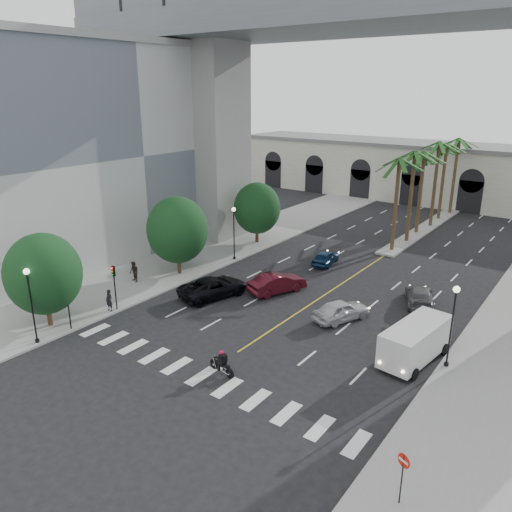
{
  "coord_description": "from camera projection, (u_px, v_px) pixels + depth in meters",
  "views": [
    {
      "loc": [
        17.73,
        -20.26,
        16.16
      ],
      "look_at": [
        -1.45,
        6.0,
        5.17
      ],
      "focal_mm": 35.0,
      "sensor_mm": 36.0,
      "label": 1
    }
  ],
  "objects": [
    {
      "name": "palm_a",
      "position": [
        399.0,
        163.0,
        49.09
      ],
      "size": [
        3.2,
        3.2,
        10.3
      ],
      "color": "#47331E",
      "rests_on": "ground"
    },
    {
      "name": "traffic_signal_far",
      "position": [
        114.0,
        280.0,
        37.24
      ],
      "size": [
        0.25,
        0.18,
        3.65
      ],
      "color": "black",
      "rests_on": "ground"
    },
    {
      "name": "lamp_post_left_far",
      "position": [
        234.0,
        229.0,
        48.16
      ],
      "size": [
        0.4,
        0.4,
        5.35
      ],
      "color": "black",
      "rests_on": "ground"
    },
    {
      "name": "palm_b",
      "position": [
        415.0,
        156.0,
        52.01
      ],
      "size": [
        3.2,
        3.2,
        10.6
      ],
      "color": "#47331E",
      "rests_on": "ground"
    },
    {
      "name": "sidewalk_left",
      "position": [
        200.0,
        255.0,
        50.41
      ],
      "size": [
        8.0,
        100.0,
        0.15
      ],
      "primitive_type": "cube",
      "color": "gray",
      "rests_on": "ground"
    },
    {
      "name": "car_c",
      "position": [
        214.0,
        287.0,
        40.47
      ],
      "size": [
        4.2,
        6.35,
        1.62
      ],
      "primitive_type": "imported",
      "rotation": [
        0.0,
        0.0,
        2.86
      ],
      "color": "black",
      "rests_on": "ground"
    },
    {
      "name": "palm_f",
      "position": [
        459.0,
        143.0,
        64.16
      ],
      "size": [
        3.2,
        3.2,
        10.7
      ],
      "color": "#47331E",
      "rests_on": "ground"
    },
    {
      "name": "motorcycle_rider",
      "position": [
        222.0,
        363.0,
        29.49
      ],
      "size": [
        2.1,
        0.62,
        1.52
      ],
      "rotation": [
        0.0,
        0.0,
        -0.19
      ],
      "color": "black",
      "rests_on": "ground"
    },
    {
      "name": "traffic_signal_near",
      "position": [
        67.0,
        298.0,
        34.18
      ],
      "size": [
        0.25,
        0.18,
        3.65
      ],
      "color": "black",
      "rests_on": "ground"
    },
    {
      "name": "car_e",
      "position": [
        325.0,
        257.0,
        47.93
      ],
      "size": [
        2.21,
        4.25,
        1.38
      ],
      "primitive_type": "imported",
      "rotation": [
        0.0,
        0.0,
        3.29
      ],
      "color": "#0F2A4A",
      "rests_on": "ground"
    },
    {
      "name": "building_left",
      "position": [
        91.0,
        147.0,
        51.55
      ],
      "size": [
        16.5,
        32.5,
        20.6
      ],
      "color": "beige",
      "rests_on": "ground"
    },
    {
      "name": "palm_e",
      "position": [
        447.0,
        147.0,
        61.36
      ],
      "size": [
        3.2,
        3.2,
        10.4
      ],
      "color": "#47331E",
      "rests_on": "ground"
    },
    {
      "name": "palm_c",
      "position": [
        424.0,
        157.0,
        55.38
      ],
      "size": [
        3.2,
        3.2,
        10.1
      ],
      "color": "#47331E",
      "rests_on": "ground"
    },
    {
      "name": "do_not_enter_sign",
      "position": [
        403.0,
        469.0,
        19.74
      ],
      "size": [
        0.58,
        0.27,
        2.54
      ],
      "rotation": [
        0.0,
        0.0,
        -0.41
      ],
      "color": "black",
      "rests_on": "ground"
    },
    {
      "name": "street_tree_mid",
      "position": [
        177.0,
        230.0,
        44.15
      ],
      "size": [
        5.44,
        5.44,
        7.21
      ],
      "color": "#382616",
      "rests_on": "ground"
    },
    {
      "name": "bridge",
      "position": [
        424.0,
        57.0,
        39.57
      ],
      "size": [
        75.0,
        13.0,
        26.0
      ],
      "color": "gray",
      "rests_on": "ground"
    },
    {
      "name": "car_d",
      "position": [
        420.0,
        296.0,
        38.99
      ],
      "size": [
        3.77,
        5.31,
        1.43
      ],
      "primitive_type": "imported",
      "rotation": [
        0.0,
        0.0,
        3.54
      ],
      "color": "#5B5A5F",
      "rests_on": "ground"
    },
    {
      "name": "cargo_van",
      "position": [
        415.0,
        341.0,
        30.69
      ],
      "size": [
        2.93,
        5.99,
        2.45
      ],
      "rotation": [
        0.0,
        0.0,
        -0.13
      ],
      "color": "silver",
      "rests_on": "ground"
    },
    {
      "name": "palm_d",
      "position": [
        439.0,
        147.0,
        58.01
      ],
      "size": [
        3.2,
        3.2,
        10.9
      ],
      "color": "#47331E",
      "rests_on": "ground"
    },
    {
      "name": "pedestrian_a",
      "position": [
        109.0,
        300.0,
        37.47
      ],
      "size": [
        0.65,
        0.45,
        1.7
      ],
      "primitive_type": "imported",
      "rotation": [
        0.0,
        0.0,
        0.08
      ],
      "color": "black",
      "rests_on": "sidewalk_left"
    },
    {
      "name": "median",
      "position": [
        423.0,
        229.0,
        59.62
      ],
      "size": [
        2.0,
        24.0,
        0.2
      ],
      "primitive_type": "cube",
      "color": "gray",
      "rests_on": "ground"
    },
    {
      "name": "car_a",
      "position": [
        341.0,
        310.0,
        36.35
      ],
      "size": [
        3.37,
        4.81,
        1.52
      ],
      "primitive_type": "imported",
      "rotation": [
        0.0,
        0.0,
        2.75
      ],
      "color": "silver",
      "rests_on": "ground"
    },
    {
      "name": "lamp_post_right",
      "position": [
        452.0,
        320.0,
        29.3
      ],
      "size": [
        0.4,
        0.4,
        5.35
      ],
      "color": "black",
      "rests_on": "ground"
    },
    {
      "name": "pier_building",
      "position": [
        466.0,
        175.0,
        71.29
      ],
      "size": [
        71.0,
        10.5,
        8.5
      ],
      "color": "silver",
      "rests_on": "ground"
    },
    {
      "name": "car_b",
      "position": [
        277.0,
        283.0,
        41.29
      ],
      "size": [
        3.47,
        5.27,
        1.64
      ],
      "primitive_type": "imported",
      "rotation": [
        0.0,
        0.0,
        2.76
      ],
      "color": "#450D17",
      "rests_on": "ground"
    },
    {
      "name": "street_tree_near",
      "position": [
        43.0,
        274.0,
        34.26
      ],
      "size": [
        5.2,
        5.2,
        6.89
      ],
      "color": "#382616",
      "rests_on": "ground"
    },
    {
      "name": "street_tree_far",
      "position": [
        257.0,
        208.0,
        53.43
      ],
      "size": [
        5.04,
        5.04,
        6.68
      ],
      "color": "#382616",
      "rests_on": "ground"
    },
    {
      "name": "pedestrian_b",
      "position": [
        134.0,
        272.0,
        43.09
      ],
      "size": [
        1.02,
        0.88,
        1.82
      ],
      "primitive_type": "imported",
      "rotation": [
        0.0,
        0.0,
        -0.23
      ],
      "color": "black",
      "rests_on": "sidewalk_left"
    },
    {
      "name": "ground",
      "position": [
        217.0,
        365.0,
        30.58
      ],
      "size": [
        140.0,
        140.0,
        0.0
      ],
      "primitive_type": "plane",
      "color": "black",
      "rests_on": "ground"
    },
    {
      "name": "lamp_post_left_near",
      "position": [
        31.0,
        300.0,
        32.09
      ],
      "size": [
        0.4,
        0.4,
        5.35
      ],
      "color": "black",
      "rests_on": "ground"
    }
  ]
}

